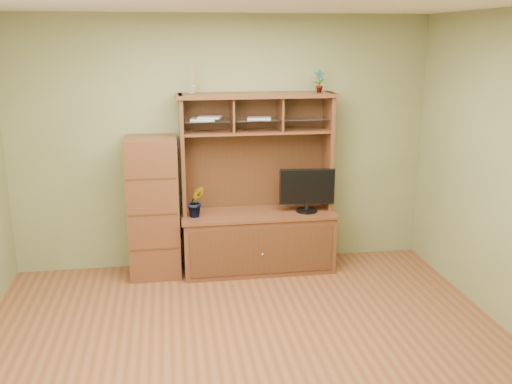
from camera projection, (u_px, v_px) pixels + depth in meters
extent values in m
cube|color=brown|center=(250.00, 354.00, 4.59)|extent=(4.50, 4.00, 0.02)
cube|color=#62673D|center=(223.00, 143.00, 6.15)|extent=(4.50, 0.02, 2.70)
cube|color=#62673D|center=(321.00, 317.00, 2.32)|extent=(4.50, 0.02, 2.70)
cube|color=#4F2816|center=(258.00, 242.00, 6.18)|extent=(1.60, 0.55, 0.62)
cube|color=#3A1F10|center=(262.00, 251.00, 5.91)|extent=(1.50, 0.01, 0.50)
sphere|color=silver|center=(262.00, 255.00, 5.91)|extent=(0.02, 0.02, 0.02)
cube|color=#4F2816|center=(258.00, 213.00, 6.10)|extent=(1.64, 0.59, 0.03)
cube|color=#4F2816|center=(182.00, 155.00, 5.91)|extent=(0.04, 0.35, 1.25)
cube|color=#4F2816|center=(328.00, 151.00, 6.14)|extent=(0.04, 0.35, 1.25)
cube|color=#3A1F10|center=(254.00, 150.00, 6.18)|extent=(1.52, 0.02, 1.25)
cube|color=#4F2816|center=(257.00, 95.00, 5.87)|extent=(1.66, 0.40, 0.04)
cube|color=#4F2816|center=(257.00, 132.00, 5.97)|extent=(1.52, 0.32, 0.02)
cube|color=#4F2816|center=(232.00, 115.00, 5.88)|extent=(0.02, 0.31, 0.35)
cube|color=#4F2816|center=(280.00, 114.00, 5.96)|extent=(0.02, 0.31, 0.35)
cube|color=silver|center=(257.00, 120.00, 5.92)|extent=(1.50, 0.27, 0.01)
cylinder|color=black|center=(307.00, 211.00, 6.11)|extent=(0.23, 0.23, 0.02)
cylinder|color=black|center=(307.00, 206.00, 6.10)|extent=(0.05, 0.05, 0.07)
cube|color=black|center=(307.00, 187.00, 6.04)|extent=(0.59, 0.11, 0.38)
imported|color=#265D20|center=(196.00, 202.00, 5.90)|extent=(0.19, 0.16, 0.33)
imported|color=#2A6724|center=(319.00, 81.00, 5.93)|extent=(0.13, 0.09, 0.23)
cylinder|color=silver|center=(192.00, 89.00, 5.75)|extent=(0.06, 0.06, 0.11)
cylinder|color=olive|center=(192.00, 74.00, 5.71)|extent=(0.04, 0.04, 0.19)
cube|color=#AEAFB3|center=(203.00, 119.00, 5.85)|extent=(0.27, 0.22, 0.02)
cube|color=#AEAFB3|center=(210.00, 117.00, 5.85)|extent=(0.27, 0.23, 0.02)
cube|color=#AEAFB3|center=(259.00, 118.00, 5.93)|extent=(0.27, 0.23, 0.02)
cube|color=#4F2816|center=(153.00, 208.00, 5.94)|extent=(0.53, 0.48, 1.48)
cube|color=#3A1F10|center=(155.00, 249.00, 5.81)|extent=(0.49, 0.01, 0.02)
cube|color=#3A1F10|center=(153.00, 214.00, 5.71)|extent=(0.49, 0.01, 0.01)
cube|color=#3A1F10|center=(151.00, 179.00, 5.62)|extent=(0.49, 0.01, 0.02)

